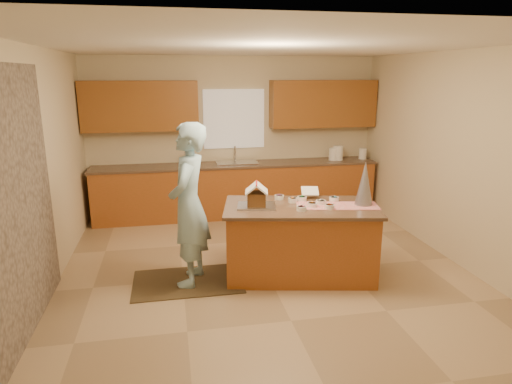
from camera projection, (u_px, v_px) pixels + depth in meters
floor at (267, 273)px, 5.59m from camera, size 5.50×5.50×0.00m
ceiling at (268, 46)px, 4.91m from camera, size 5.50×5.50×0.00m
wall_back at (234, 136)px, 7.86m from camera, size 5.50×5.50×0.00m
wall_front at (368, 258)px, 2.64m from camera, size 5.50×5.50×0.00m
wall_left at (39, 176)px, 4.79m from camera, size 5.50×5.50×0.00m
wall_right at (460, 159)px, 5.71m from camera, size 5.50×5.50×0.00m
stone_accent at (19, 205)px, 4.06m from camera, size 0.00×2.50×2.50m
window_curtain at (234, 119)px, 7.76m from camera, size 1.05×0.03×1.00m
back_counter_base at (237, 191)px, 7.81m from camera, size 4.80×0.60×0.88m
back_counter_top at (237, 165)px, 7.69m from camera, size 4.85×0.63×0.04m
upper_cabinet_left at (140, 106)px, 7.27m from camera, size 1.85×0.35×0.80m
upper_cabinet_right at (323, 104)px, 7.84m from camera, size 1.85×0.35×0.80m
sink at (237, 165)px, 7.70m from camera, size 0.70×0.45×0.12m
faucet at (235, 154)px, 7.82m from camera, size 0.03×0.03×0.28m
island_base at (300, 242)px, 5.46m from camera, size 1.87×1.18×0.85m
island_top at (301, 207)px, 5.35m from camera, size 1.96×1.27×0.04m
table_runner at (337, 206)px, 5.34m from camera, size 1.01×0.53×0.01m
baking_tray at (257, 206)px, 5.29m from camera, size 0.50×0.41×0.02m
cookbook at (310, 191)px, 5.67m from camera, size 0.24×0.20×0.09m
tinsel_tree at (365, 183)px, 5.32m from camera, size 0.25×0.25×0.53m
rug at (188, 282)px, 5.36m from camera, size 1.28×0.83×0.01m
boy at (189, 205)px, 5.13m from camera, size 0.63×0.79×1.88m
canister_a at (333, 154)px, 7.98m from camera, size 0.16×0.16×0.22m
canister_b at (338, 153)px, 7.99m from camera, size 0.18×0.18×0.26m
canister_c at (363, 154)px, 8.08m from camera, size 0.14×0.14×0.20m
paper_towel at (187, 158)px, 7.50m from camera, size 0.11×0.11×0.24m
gingerbread_house at (257, 197)px, 5.26m from camera, size 0.31×0.32×0.27m
candy_bowls at (309, 202)px, 5.40m from camera, size 0.76×0.64×0.05m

